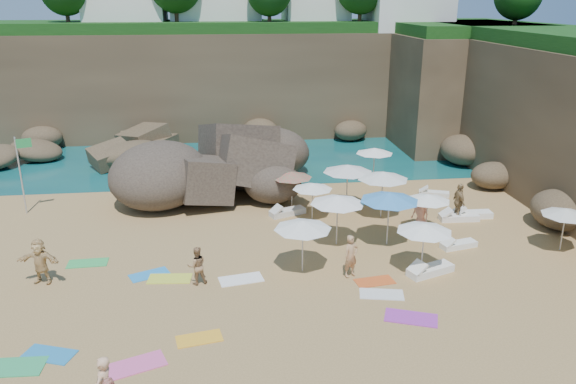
{
  "coord_description": "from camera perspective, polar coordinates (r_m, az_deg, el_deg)",
  "views": [
    {
      "loc": [
        -0.95,
        -21.36,
        10.5
      ],
      "look_at": [
        2.0,
        3.0,
        2.0
      ],
      "focal_mm": 35.0,
      "sensor_mm": 36.0,
      "label": 1
    }
  ],
  "objects": [
    {
      "name": "ground",
      "position": [
        23.82,
        -3.94,
        -7.1
      ],
      "size": [
        120.0,
        120.0,
        0.0
      ],
      "primitive_type": "plane",
      "color": "tan",
      "rests_on": "ground"
    },
    {
      "name": "seawater",
      "position": [
        52.43,
        -5.77,
        7.47
      ],
      "size": [
        120.0,
        120.0,
        0.0
      ],
      "primitive_type": "plane",
      "color": "#0C4751",
      "rests_on": "ground"
    },
    {
      "name": "cliff_back",
      "position": [
        46.91,
        -3.29,
        11.11
      ],
      "size": [
        44.0,
        8.0,
        8.0
      ],
      "primitive_type": "cube",
      "color": "brown",
      "rests_on": "ground"
    },
    {
      "name": "cliff_right",
      "position": [
        36.09,
        27.01,
        6.66
      ],
      "size": [
        8.0,
        30.0,
        8.0
      ],
      "primitive_type": "cube",
      "color": "brown",
      "rests_on": "ground"
    },
    {
      "name": "cliff_corner",
      "position": [
        45.55,
        16.65,
        10.12
      ],
      "size": [
        10.0,
        12.0,
        8.0
      ],
      "primitive_type": "cube",
      "color": "brown",
      "rests_on": "ground"
    },
    {
      "name": "rock_promontory",
      "position": [
        40.09,
        -21.18,
        2.61
      ],
      "size": [
        12.0,
        7.0,
        2.0
      ],
      "primitive_type": null,
      "color": "brown",
      "rests_on": "ground"
    },
    {
      "name": "marina_masts",
      "position": [
        54.19,
        -23.85,
        9.55
      ],
      "size": [
        3.1,
        0.1,
        6.0
      ],
      "color": "white",
      "rests_on": "ground"
    },
    {
      "name": "rock_outcrop",
      "position": [
        32.43,
        -7.89,
        0.03
      ],
      "size": [
        10.58,
        9.33,
        3.51
      ],
      "primitive_type": null,
      "rotation": [
        0.0,
        0.0,
        -0.37
      ],
      "color": "brown",
      "rests_on": "ground"
    },
    {
      "name": "flag_pole",
      "position": [
        31.15,
        -25.43,
        2.47
      ],
      "size": [
        0.76,
        0.32,
        4.02
      ],
      "color": "silver",
      "rests_on": "ground"
    },
    {
      "name": "parasol_0",
      "position": [
        28.99,
        6.08,
        2.41
      ],
      "size": [
        2.56,
        2.56,
        2.42
      ],
      "color": "silver",
      "rests_on": "ground"
    },
    {
      "name": "parasol_1",
      "position": [
        30.16,
        -1.7,
        2.56
      ],
      "size": [
        2.21,
        2.21,
        2.09
      ],
      "color": "silver",
      "rests_on": "ground"
    },
    {
      "name": "parasol_2",
      "position": [
        27.67,
        2.51,
        0.6
      ],
      "size": [
        1.99,
        1.99,
        1.88
      ],
      "color": "silver",
      "rests_on": "ground"
    },
    {
      "name": "parasol_3",
      "position": [
        33.77,
        8.78,
        4.17
      ],
      "size": [
        2.22,
        2.22,
        2.1
      ],
      "color": "silver",
      "rests_on": "ground"
    },
    {
      "name": "parasol_4",
      "position": [
        26.68,
        14.06,
        -0.54
      ],
      "size": [
        2.06,
        2.06,
        1.95
      ],
      "color": "silver",
      "rests_on": "ground"
    },
    {
      "name": "parasol_5",
      "position": [
        24.71,
        5.07,
        -0.78
      ],
      "size": [
        2.45,
        2.45,
        2.32
      ],
      "color": "silver",
      "rests_on": "ground"
    },
    {
      "name": "parasol_6",
      "position": [
        29.05,
        0.4,
        1.78
      ],
      "size": [
        2.13,
        2.13,
        2.01
      ],
      "color": "silver",
      "rests_on": "ground"
    },
    {
      "name": "parasol_7",
      "position": [
        28.13,
        9.63,
        1.68
      ],
      "size": [
        2.54,
        2.54,
        2.4
      ],
      "color": "silver",
      "rests_on": "ground"
    },
    {
      "name": "parasol_8",
      "position": [
        26.94,
        26.42,
        -1.84
      ],
      "size": [
        2.06,
        2.06,
        1.95
      ],
      "color": "silver",
      "rests_on": "ground"
    },
    {
      "name": "parasol_9",
      "position": [
        22.21,
        1.51,
        -3.36
      ],
      "size": [
        2.32,
        2.32,
        2.2
      ],
      "color": "silver",
      "rests_on": "ground"
    },
    {
      "name": "parasol_10",
      "position": [
        24.97,
        10.28,
        -0.46
      ],
      "size": [
        2.62,
        2.62,
        2.47
      ],
      "color": "silver",
      "rests_on": "ground"
    },
    {
      "name": "parasol_11",
      "position": [
        22.8,
        13.7,
        -3.54
      ],
      "size": [
        2.23,
        2.23,
        2.11
      ],
      "color": "silver",
      "rests_on": "ground"
    },
    {
      "name": "lounger_0",
      "position": [
        28.68,
        -0.05,
        -2.06
      ],
      "size": [
        1.96,
        1.28,
        0.29
      ],
      "primitive_type": "cube",
      "rotation": [
        0.0,
        0.0,
        0.39
      ],
      "color": "silver",
      "rests_on": "ground"
    },
    {
      "name": "lounger_1",
      "position": [
        32.48,
        14.61,
        -0.16
      ],
      "size": [
        1.73,
        1.09,
        0.26
      ],
      "primitive_type": "cube",
      "rotation": [
        0.0,
        0.0,
        -0.36
      ],
      "color": "white",
      "rests_on": "ground"
    },
    {
      "name": "lounger_2",
      "position": [
        29.84,
        18.19,
        -2.18
      ],
      "size": [
        1.99,
        0.73,
        0.31
      ],
      "primitive_type": "cube",
      "rotation": [
        0.0,
        0.0,
        -0.04
      ],
      "color": "white",
      "rests_on": "ground"
    },
    {
      "name": "lounger_3",
      "position": [
        26.15,
        16.95,
        -5.15
      ],
      "size": [
        1.73,
        0.91,
        0.26
      ],
      "primitive_type": "cube",
      "rotation": [
        0.0,
        0.0,
        0.23
      ],
      "color": "white",
      "rests_on": "ground"
    },
    {
      "name": "lounger_4",
      "position": [
        29.26,
        16.97,
        -2.48
      ],
      "size": [
        1.97,
        0.72,
        0.3
      ],
      "primitive_type": "cube",
      "rotation": [
        0.0,
        0.0,
        -0.04
      ],
      "color": "white",
      "rests_on": "ground"
    },
    {
      "name": "lounger_5",
      "position": [
        23.46,
        14.26,
        -7.7
      ],
      "size": [
        2.08,
        1.32,
        0.31
      ],
      "primitive_type": "cube",
      "rotation": [
        0.0,
        0.0,
        0.36
      ],
      "color": "white",
      "rests_on": "ground"
    },
    {
      "name": "towel_0",
      "position": [
        19.62,
        -23.11,
        -14.94
      ],
      "size": [
        1.77,
        1.29,
        0.03
      ],
      "primitive_type": "cube",
      "rotation": [
        0.0,
        0.0,
        -0.35
      ],
      "color": "#237EBB",
      "rests_on": "ground"
    },
    {
      "name": "towel_1",
      "position": [
        18.31,
        -15.16,
        -16.6
      ],
      "size": [
        1.92,
        1.43,
        0.03
      ],
      "primitive_type": "cube",
      "rotation": [
        0.0,
        0.0,
        0.36
      ],
      "color": "#EB5B9E",
      "rests_on": "ground"
    },
    {
      "name": "towel_2",
      "position": [
        19.09,
        -9.01,
        -14.49
      ],
      "size": [
        1.59,
        1.0,
        0.03
      ],
      "primitive_type": "cube",
      "rotation": [
        0.0,
        0.0,
        0.19
      ],
      "color": "yellow",
      "rests_on": "ground"
    },
    {
      "name": "towel_3",
      "position": [
        19.49,
        -26.27,
        -15.67
      ],
      "size": [
        1.96,
        1.04,
        0.03
      ],
      "primitive_type": "cube",
      "rotation": [
        0.0,
        0.0,
        -0.04
      ],
      "color": "#2EA35F",
      "rests_on": "ground"
    },
    {
      "name": "towel_5",
      "position": [
        22.43,
        -4.79,
        -8.83
      ],
      "size": [
        1.83,
        1.15,
        0.03
      ],
      "primitive_type": "cube",
      "rotation": [
        0.0,
        0.0,
        0.18
      ],
      "color": "white",
      "rests_on": "ground"
    },
    {
      "name": "towel_6",
      "position": [
        20.37,
        12.39,
        -12.37
      ],
      "size": [
        2.0,
        1.49,
        0.03
      ],
      "primitive_type": "cube",
      "rotation": [
        0.0,
        0.0,
        -0.37
      ],
      "color": "purple",
      "rests_on": "ground"
    },
    {
      "name": "towel_8",
      "position": [
        23.39,
        -13.9,
        -8.15
      ],
      "size": [
        1.71,
        1.32,
        0.03
      ],
      "primitive_type": "cube",
      "rotation": [
        0.0,
        0.0,
        0.42
      ],
      "color": "#288CD7",
      "rests_on": "ground"
    },
    {
      "name": "towel_10",
      "position": [
        22.47,
        8.79,
        -8.96
      ],
      "size": [
        1.61,
        0.97,
        0.03
      ],
      "primitive_type": "cube",
      "rotation": [
        0.0,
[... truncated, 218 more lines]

